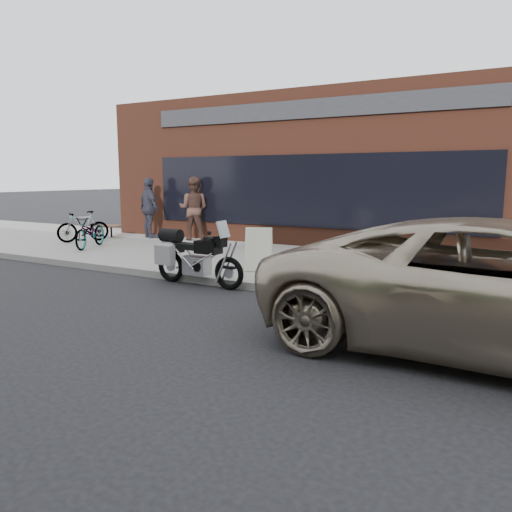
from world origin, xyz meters
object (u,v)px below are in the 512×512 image
at_px(motorcycle, 192,257).
at_px(cafe_patron_right, 149,208).
at_px(cafe_patron_left, 194,209).
at_px(sandwich_sign, 259,249).
at_px(cafe_table, 111,226).
at_px(bicycle_front, 91,232).
at_px(bicycle_rear, 83,227).
at_px(minivan, 510,289).

relative_size(motorcycle, cafe_patron_right, 1.07).
relative_size(motorcycle, cafe_patron_left, 1.05).
bearing_deg(motorcycle, sandwich_sign, 64.08).
bearing_deg(sandwich_sign, motorcycle, -140.00).
bearing_deg(cafe_table, bicycle_front, -57.53).
xyz_separation_m(bicycle_rear, cafe_table, (-0.09, 1.21, -0.09)).
height_order(minivan, sandwich_sign, minivan).
height_order(motorcycle, cafe_patron_left, cafe_patron_left).
xyz_separation_m(bicycle_rear, sandwich_sign, (6.83, -1.35, -0.01)).
xyz_separation_m(minivan, bicycle_rear, (-11.68, 4.01, -0.19)).
bearing_deg(bicycle_rear, motorcycle, 3.74).
bearing_deg(cafe_patron_right, cafe_table, 48.90).
xyz_separation_m(sandwich_sign, cafe_patron_right, (-5.74, 3.08, 0.51)).
relative_size(bicycle_front, cafe_patron_right, 0.87).
bearing_deg(bicycle_rear, cafe_patron_right, 85.45).
distance_m(minivan, sandwich_sign, 5.53).
xyz_separation_m(bicycle_front, cafe_patron_right, (-0.09, 2.51, 0.52)).
height_order(motorcycle, bicycle_rear, motorcycle).
xyz_separation_m(minivan, cafe_patron_right, (-10.59, 5.73, 0.30)).
height_order(bicycle_rear, sandwich_sign, bicycle_rear).
relative_size(minivan, cafe_table, 8.33).
bearing_deg(bicycle_front, minivan, -39.55).
height_order(minivan, cafe_table, minivan).
bearing_deg(bicycle_front, bicycle_rear, 123.89).
bearing_deg(cafe_table, minivan, -23.90).
xyz_separation_m(motorcycle, bicycle_front, (-4.93, 1.94, 0.03)).
distance_m(motorcycle, cafe_patron_left, 5.89).
xyz_separation_m(motorcycle, cafe_table, (-6.20, 3.93, -0.04)).
bearing_deg(cafe_patron_right, bicycle_front, 117.20).
height_order(motorcycle, cafe_patron_right, cafe_patron_right).
xyz_separation_m(minivan, cafe_patron_left, (-9.04, 6.00, 0.32)).
bearing_deg(cafe_table, sandwich_sign, -20.34).
xyz_separation_m(minivan, bicycle_front, (-10.50, 3.22, -0.21)).
bearing_deg(minivan, motorcycle, 77.33).
height_order(minivan, bicycle_rear, minivan).
bearing_deg(sandwich_sign, cafe_table, 137.12).
relative_size(minivan, bicycle_front, 3.45).
height_order(bicycle_front, cafe_table, bicycle_front).
height_order(bicycle_front, sandwich_sign, sandwich_sign).
distance_m(bicycle_front, cafe_patron_left, 3.18).
bearing_deg(bicycle_rear, cafe_table, 121.86).
height_order(minivan, bicycle_front, minivan).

